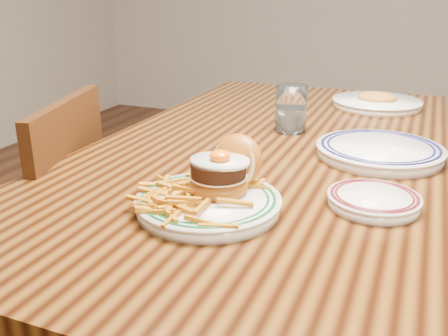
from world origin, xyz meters
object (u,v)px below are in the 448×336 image
at_px(table, 268,176).
at_px(side_plate, 374,199).
at_px(chair_left, 38,248).
at_px(main_plate, 213,190).

relative_size(table, side_plate, 9.48).
relative_size(table, chair_left, 1.83).
bearing_deg(chair_left, table, 9.06).
distance_m(chair_left, side_plate, 0.90).
distance_m(chair_left, main_plate, 0.68).
relative_size(chair_left, main_plate, 3.14).
height_order(main_plate, side_plate, main_plate).
xyz_separation_m(chair_left, main_plate, (0.58, -0.14, 0.32)).
relative_size(chair_left, side_plate, 5.18).
distance_m(table, chair_left, 0.65).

